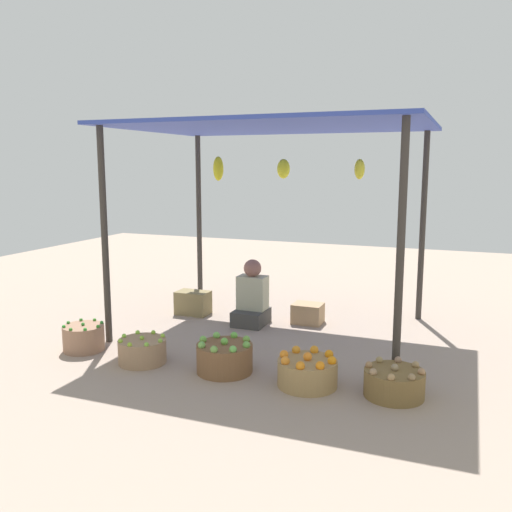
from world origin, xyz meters
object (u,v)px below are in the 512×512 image
at_px(wooden_crate_near_vendor, 308,313).
at_px(basket_green_apples, 225,357).
at_px(basket_oranges, 307,372).
at_px(basket_limes, 142,351).
at_px(basket_potatoes, 394,383).
at_px(vendor_person, 252,300).
at_px(basket_green_chilies, 84,338).
at_px(wooden_crate_stacked_rear, 193,303).

bearing_deg(wooden_crate_near_vendor, basket_green_apples, -98.45).
bearing_deg(basket_oranges, basket_limes, -178.53).
distance_m(basket_potatoes, wooden_crate_near_vendor, 2.18).
bearing_deg(basket_potatoes, vendor_person, 141.20).
distance_m(vendor_person, basket_green_chilies, 1.97).
bearing_deg(basket_limes, vendor_person, 72.82).
distance_m(wooden_crate_near_vendor, wooden_crate_stacked_rear, 1.48).
bearing_deg(basket_green_chilies, wooden_crate_stacked_rear, 76.60).
bearing_deg(basket_limes, basket_green_chilies, 173.53).
distance_m(vendor_person, basket_green_apples, 1.57).
height_order(basket_green_apples, wooden_crate_stacked_rear, basket_green_apples).
height_order(vendor_person, basket_limes, vendor_person).
bearing_deg(basket_potatoes, basket_green_chilies, -179.84).
bearing_deg(wooden_crate_near_vendor, wooden_crate_stacked_rear, -174.07).
relative_size(basket_limes, basket_green_apples, 0.89).
relative_size(basket_limes, wooden_crate_stacked_rear, 1.11).
xyz_separation_m(basket_limes, basket_green_apples, (0.84, 0.08, 0.02)).
height_order(basket_limes, wooden_crate_stacked_rear, wooden_crate_stacked_rear).
distance_m(vendor_person, wooden_crate_stacked_rear, 0.89).
xyz_separation_m(basket_potatoes, wooden_crate_near_vendor, (-1.26, 1.78, 0.00)).
relative_size(basket_green_chilies, basket_potatoes, 0.84).
distance_m(basket_green_apples, wooden_crate_stacked_rear, 2.04).
bearing_deg(basket_green_apples, basket_oranges, -2.45).
xyz_separation_m(vendor_person, basket_limes, (-0.49, -1.59, -0.18)).
distance_m(basket_green_apples, basket_oranges, 0.80).
xyz_separation_m(basket_green_chilies, wooden_crate_near_vendor, (1.86, 1.79, -0.01)).
bearing_deg(wooden_crate_stacked_rear, basket_limes, -77.93).
xyz_separation_m(vendor_person, basket_green_chilies, (-1.25, -1.51, -0.17)).
distance_m(basket_green_apples, wooden_crate_near_vendor, 1.82).
relative_size(basket_potatoes, wooden_crate_near_vendor, 1.41).
xyz_separation_m(basket_green_chilies, basket_potatoes, (3.12, 0.01, -0.02)).
bearing_deg(wooden_crate_stacked_rear, basket_potatoes, -30.88).
bearing_deg(vendor_person, basket_green_chilies, -129.70).
relative_size(basket_oranges, wooden_crate_stacked_rear, 1.25).
bearing_deg(basket_green_chilies, basket_green_apples, -0.36).
height_order(vendor_person, basket_oranges, vendor_person).
bearing_deg(wooden_crate_near_vendor, basket_green_chilies, -136.09).
bearing_deg(basket_green_chilies, wooden_crate_near_vendor, 43.91).
distance_m(basket_limes, basket_green_apples, 0.84).
bearing_deg(basket_green_apples, basket_potatoes, 0.71).
height_order(basket_limes, basket_potatoes, basket_potatoes).
xyz_separation_m(vendor_person, basket_oranges, (1.14, -1.55, -0.17)).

